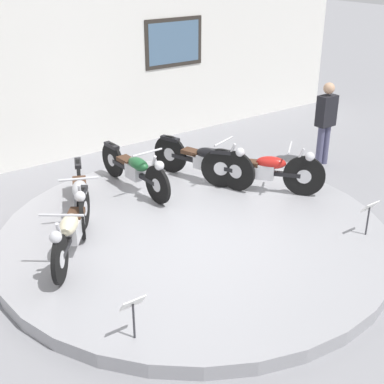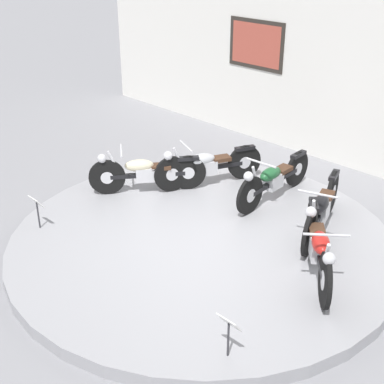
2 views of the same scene
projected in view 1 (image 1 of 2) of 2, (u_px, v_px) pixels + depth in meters
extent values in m
plane|color=gray|center=(194.00, 240.00, 7.72)|extent=(60.00, 60.00, 0.00)
cylinder|color=#99999E|center=(194.00, 234.00, 7.68)|extent=(5.53, 5.53, 0.18)
cube|color=white|center=(65.00, 64.00, 10.01)|extent=(14.00, 0.20, 3.66)
cube|color=#2D2823|center=(174.00, 43.00, 11.12)|extent=(1.40, 0.02, 1.00)
cube|color=slate|center=(174.00, 43.00, 11.12)|extent=(1.24, 0.02, 0.84)
cylinder|color=black|center=(60.00, 259.00, 6.33)|extent=(0.41, 0.52, 0.60)
cylinder|color=silver|center=(60.00, 259.00, 6.33)|extent=(0.18, 0.21, 0.21)
cylinder|color=black|center=(83.00, 208.00, 7.55)|extent=(0.41, 0.52, 0.60)
cylinder|color=silver|center=(83.00, 208.00, 7.55)|extent=(0.18, 0.21, 0.21)
cube|color=black|center=(73.00, 232.00, 6.94)|extent=(0.80, 1.04, 0.07)
cube|color=silver|center=(72.00, 232.00, 6.90)|extent=(0.35, 0.38, 0.24)
ellipsoid|color=beige|center=(69.00, 225.00, 6.74)|extent=(0.46, 0.52, 0.20)
cube|color=#472D1E|center=(75.00, 214.00, 7.08)|extent=(0.35, 0.38, 0.07)
cube|color=black|center=(82.00, 192.00, 7.45)|extent=(0.30, 0.35, 0.06)
cylinder|color=silver|center=(61.00, 239.00, 6.38)|extent=(0.19, 0.23, 0.54)
cylinder|color=silver|center=(61.00, 215.00, 6.37)|extent=(0.45, 0.35, 0.03)
sphere|color=silver|center=(56.00, 237.00, 6.13)|extent=(0.15, 0.15, 0.15)
cylinder|color=black|center=(82.00, 217.00, 7.29)|extent=(0.29, 0.59, 0.62)
cylinder|color=silver|center=(82.00, 217.00, 7.29)|extent=(0.15, 0.23, 0.22)
cylinder|color=black|center=(79.00, 179.00, 8.49)|extent=(0.29, 0.59, 0.62)
cylinder|color=silver|center=(79.00, 179.00, 8.49)|extent=(0.15, 0.23, 0.22)
cube|color=black|center=(81.00, 196.00, 7.89)|extent=(0.55, 1.17, 0.07)
cube|color=silver|center=(81.00, 196.00, 7.85)|extent=(0.31, 0.37, 0.24)
ellipsoid|color=#B2B5BA|center=(80.00, 189.00, 7.69)|extent=(0.39, 0.53, 0.20)
cube|color=#472D1E|center=(79.00, 182.00, 8.03)|extent=(0.31, 0.37, 0.07)
cube|color=black|center=(78.00, 163.00, 8.38)|extent=(0.23, 0.37, 0.06)
cylinder|color=silver|center=(80.00, 199.00, 7.34)|extent=(0.14, 0.25, 0.54)
cylinder|color=silver|center=(79.00, 179.00, 7.33)|extent=(0.51, 0.24, 0.03)
sphere|color=silver|center=(80.00, 196.00, 7.10)|extent=(0.15, 0.15, 0.15)
cylinder|color=black|center=(158.00, 185.00, 8.28)|extent=(0.09, 0.62, 0.62)
cylinder|color=silver|center=(158.00, 185.00, 8.28)|extent=(0.08, 0.22, 0.22)
cylinder|color=black|center=(113.00, 160.00, 9.23)|extent=(0.09, 0.62, 0.62)
cylinder|color=silver|center=(113.00, 160.00, 9.23)|extent=(0.08, 0.22, 0.22)
cube|color=black|center=(134.00, 172.00, 8.75)|extent=(0.14, 1.24, 0.07)
cube|color=silver|center=(135.00, 171.00, 8.72)|extent=(0.22, 0.33, 0.24)
ellipsoid|color=#1E562D|center=(138.00, 164.00, 8.58)|extent=(0.25, 0.49, 0.20)
cube|color=#472D1E|center=(126.00, 160.00, 8.85)|extent=(0.22, 0.33, 0.07)
cube|color=black|center=(112.00, 146.00, 9.12)|extent=(0.12, 0.36, 0.06)
cylinder|color=silver|center=(152.00, 170.00, 8.30)|extent=(0.06, 0.25, 0.54)
cylinder|color=silver|center=(147.00, 152.00, 8.26)|extent=(0.54, 0.06, 0.03)
sphere|color=silver|center=(159.00, 166.00, 8.09)|extent=(0.15, 0.15, 0.15)
cylinder|color=black|center=(236.00, 171.00, 8.71)|extent=(0.27, 0.65, 0.67)
cylinder|color=silver|center=(236.00, 171.00, 8.71)|extent=(0.14, 0.24, 0.23)
cylinder|color=black|center=(170.00, 154.00, 9.41)|extent=(0.27, 0.65, 0.67)
cylinder|color=silver|center=(170.00, 154.00, 9.41)|extent=(0.14, 0.24, 0.23)
cube|color=black|center=(202.00, 162.00, 9.06)|extent=(0.48, 1.19, 0.07)
cube|color=silver|center=(204.00, 162.00, 9.03)|extent=(0.29, 0.37, 0.24)
ellipsoid|color=black|center=(209.00, 154.00, 8.91)|extent=(0.37, 0.53, 0.20)
cube|color=#472D1E|center=(191.00, 152.00, 9.12)|extent=(0.29, 0.37, 0.07)
cube|color=black|center=(170.00, 139.00, 9.29)|extent=(0.21, 0.37, 0.06)
cylinder|color=silver|center=(229.00, 158.00, 8.70)|extent=(0.12, 0.25, 0.54)
cylinder|color=silver|center=(224.00, 141.00, 8.65)|extent=(0.52, 0.21, 0.03)
sphere|color=silver|center=(240.00, 152.00, 8.53)|extent=(0.15, 0.15, 0.15)
cylinder|color=black|center=(304.00, 176.00, 8.52)|extent=(0.48, 0.55, 0.67)
cylinder|color=silver|center=(304.00, 176.00, 8.52)|extent=(0.20, 0.22, 0.24)
cylinder|color=black|center=(221.00, 168.00, 8.82)|extent=(0.48, 0.55, 0.67)
cylinder|color=silver|center=(221.00, 168.00, 8.82)|extent=(0.20, 0.22, 0.24)
cube|color=black|center=(262.00, 172.00, 8.67)|extent=(0.85, 0.99, 0.07)
cube|color=silver|center=(264.00, 171.00, 8.65)|extent=(0.36, 0.37, 0.24)
ellipsoid|color=red|center=(271.00, 162.00, 8.56)|extent=(0.48, 0.51, 0.20)
cube|color=#472D1E|center=(249.00, 163.00, 8.66)|extent=(0.36, 0.37, 0.07)
cube|color=black|center=(221.00, 152.00, 8.70)|extent=(0.31, 0.34, 0.06)
cylinder|color=silver|center=(296.00, 164.00, 8.47)|extent=(0.20, 0.22, 0.54)
cylinder|color=silver|center=(290.00, 148.00, 8.38)|extent=(0.43, 0.37, 0.03)
sphere|color=silver|center=(310.00, 156.00, 8.36)|extent=(0.15, 0.15, 0.15)
cylinder|color=#333338|center=(134.00, 321.00, 5.44)|extent=(0.02, 0.02, 0.42)
cube|color=white|center=(133.00, 303.00, 5.34)|extent=(0.26, 0.11, 0.15)
cylinder|color=#333338|center=(368.00, 221.00, 7.40)|extent=(0.02, 0.02, 0.42)
cube|color=white|center=(370.00, 207.00, 7.30)|extent=(0.26, 0.11, 0.15)
cylinder|color=#4C4C6B|center=(320.00, 146.00, 10.17)|extent=(0.13, 0.13, 0.77)
cylinder|color=#4C4C6B|center=(326.00, 144.00, 10.25)|extent=(0.13, 0.13, 0.77)
cube|color=black|center=(327.00, 111.00, 9.92)|extent=(0.36, 0.22, 0.58)
sphere|color=tan|center=(329.00, 88.00, 9.74)|extent=(0.21, 0.21, 0.21)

